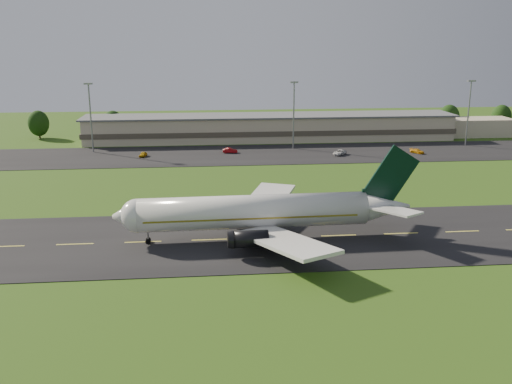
{
  "coord_description": "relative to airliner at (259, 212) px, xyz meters",
  "views": [
    {
      "loc": [
        -22.95,
        -90.23,
        32.61
      ],
      "look_at": [
        -13.42,
        8.0,
        6.0
      ],
      "focal_mm": 40.0,
      "sensor_mm": 36.0,
      "label": 1
    }
  ],
  "objects": [
    {
      "name": "light_mast_west",
      "position": [
        -41.24,
        79.98,
        8.08
      ],
      "size": [
        2.4,
        1.2,
        20.35
      ],
      "color": "gray",
      "rests_on": "ground"
    },
    {
      "name": "service_vehicle_a",
      "position": [
        -25.84,
        71.43,
        -3.9
      ],
      "size": [
        2.38,
        4.11,
        1.32
      ],
      "primitive_type": "imported",
      "rotation": [
        0.0,
        0.0,
        -0.23
      ],
      "color": "#BF940B",
      "rests_on": "apron"
    },
    {
      "name": "terminal",
      "position": [
        20.16,
        96.16,
        -0.67
      ],
      "size": [
        145.0,
        16.0,
        8.4
      ],
      "color": "beige",
      "rests_on": "ground"
    },
    {
      "name": "tree_line",
      "position": [
        45.88,
        105.79,
        0.29
      ],
      "size": [
        200.41,
        8.72,
        9.94
      ],
      "color": "black",
      "rests_on": "ground"
    },
    {
      "name": "light_mast_east",
      "position": [
        73.76,
        79.98,
        8.08
      ],
      "size": [
        2.4,
        1.2,
        20.35
      ],
      "color": "gray",
      "rests_on": "ground"
    },
    {
      "name": "service_vehicle_b",
      "position": [
        -0.87,
        74.57,
        -3.85
      ],
      "size": [
        4.43,
        1.91,
        1.42
      ],
      "primitive_type": "imported",
      "rotation": [
        0.0,
        0.0,
        1.47
      ],
      "color": "#980A0F",
      "rests_on": "apron"
    },
    {
      "name": "light_mast_centre",
      "position": [
        18.76,
        79.98,
        8.08
      ],
      "size": [
        2.4,
        1.2,
        20.35
      ],
      "color": "gray",
      "rests_on": "ground"
    },
    {
      "name": "ground",
      "position": [
        13.76,
        -0.02,
        -4.66
      ],
      "size": [
        360.0,
        360.0,
        0.0
      ],
      "primitive_type": "plane",
      "color": "#264711",
      "rests_on": "ground"
    },
    {
      "name": "apron",
      "position": [
        13.76,
        71.98,
        -4.61
      ],
      "size": [
        260.0,
        30.0,
        0.1
      ],
      "primitive_type": "cube",
      "color": "black",
      "rests_on": "ground"
    },
    {
      "name": "taxiway",
      "position": [
        13.76,
        -0.02,
        -4.61
      ],
      "size": [
        220.0,
        30.0,
        0.1
      ],
      "primitive_type": "cube",
      "color": "black",
      "rests_on": "ground"
    },
    {
      "name": "service_vehicle_d",
      "position": [
        53.73,
        68.71,
        -3.93
      ],
      "size": [
        4.04,
        4.57,
        1.27
      ],
      "primitive_type": "imported",
      "rotation": [
        0.0,
        0.0,
        0.64
      ],
      "color": "orange",
      "rests_on": "apron"
    },
    {
      "name": "airliner",
      "position": [
        0.0,
        0.0,
        0.0
      ],
      "size": [
        51.27,
        42.17,
        15.57
      ],
      "rotation": [
        0.0,
        0.0,
        0.03
      ],
      "color": "silver",
      "rests_on": "ground"
    },
    {
      "name": "service_vehicle_c",
      "position": [
        30.48,
        68.53,
        -3.83
      ],
      "size": [
        5.13,
        5.6,
        1.45
      ],
      "primitive_type": "imported",
      "rotation": [
        0.0,
        0.0,
        -0.67
      ],
      "color": "silver",
      "rests_on": "apron"
    }
  ]
}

